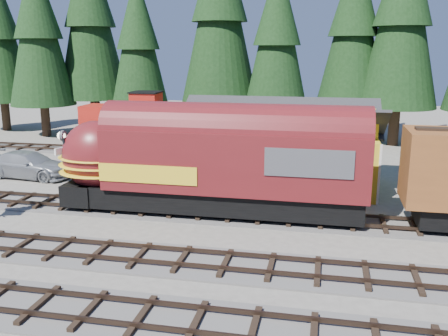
% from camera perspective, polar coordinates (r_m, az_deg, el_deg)
% --- Properties ---
extents(ground, '(120.00, 120.00, 0.00)m').
position_cam_1_polar(ground, '(21.87, 2.78, -9.12)').
color(ground, '#6B665B').
rests_on(ground, ground).
extents(track_spur, '(32.00, 3.20, 0.33)m').
position_cam_1_polar(track_spur, '(41.00, -7.10, 1.64)').
color(track_spur, '#4C4947').
rests_on(track_spur, ground).
extents(depot, '(12.80, 7.00, 5.30)m').
position_cam_1_polar(depot, '(31.09, 5.90, 3.34)').
color(depot, gold).
rests_on(depot, ground).
extents(conifer_backdrop, '(79.67, 23.19, 17.06)m').
position_cam_1_polar(conifer_backdrop, '(44.81, 16.66, 15.72)').
color(conifer_backdrop, black).
rests_on(conifer_backdrop, ground).
extents(locomotive, '(16.20, 3.22, 4.41)m').
position_cam_1_polar(locomotive, '(25.41, -2.59, 0.21)').
color(locomotive, black).
rests_on(locomotive, ground).
extents(caboose, '(8.93, 2.59, 4.64)m').
position_cam_1_polar(caboose, '(41.30, -9.88, 4.85)').
color(caboose, black).
rests_on(caboose, ground).
extents(pickup_truck_a, '(6.30, 4.24, 1.61)m').
position_cam_1_polar(pickup_truck_a, '(30.38, -10.58, -1.23)').
color(pickup_truck_a, black).
rests_on(pickup_truck_a, ground).
extents(pickup_truck_b, '(6.11, 2.84, 1.73)m').
position_cam_1_polar(pickup_truck_b, '(35.68, -21.41, 0.35)').
color(pickup_truck_b, '#989B9F').
rests_on(pickup_truck_b, ground).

